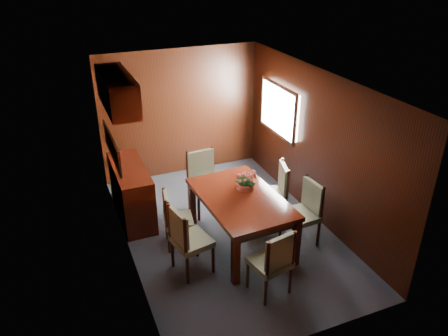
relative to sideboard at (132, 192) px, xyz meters
name	(u,v)px	position (x,y,z in m)	size (l,w,h in m)	color
ground	(227,231)	(1.25, -1.00, -0.45)	(4.50, 4.50, 0.00)	#313743
room_shell	(212,127)	(1.15, -0.67, 1.18)	(3.06, 4.52, 2.41)	black
sideboard	(132,192)	(0.00, 0.00, 0.00)	(0.48, 1.40, 0.90)	black
dining_table	(241,203)	(1.32, -1.33, 0.23)	(1.13, 1.74, 0.79)	black
chair_left_near	(187,237)	(0.40, -1.66, 0.11)	(0.55, 0.56, 1.01)	black
chair_left_far	(174,216)	(0.41, -1.01, 0.04)	(0.46, 0.48, 0.88)	black
chair_right_near	(305,209)	(2.22, -1.65, 0.10)	(0.49, 0.50, 1.00)	black
chair_right_far	(276,190)	(2.09, -0.98, 0.10)	(0.57, 0.58, 0.99)	black
chair_head	(274,260)	(1.25, -2.48, 0.08)	(0.53, 0.51, 0.96)	black
chair_foot	(204,178)	(1.15, -0.24, 0.13)	(0.53, 0.51, 1.05)	black
flower_centerpiece	(245,180)	(1.48, -1.13, 0.48)	(0.29, 0.29, 0.29)	#B14B36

